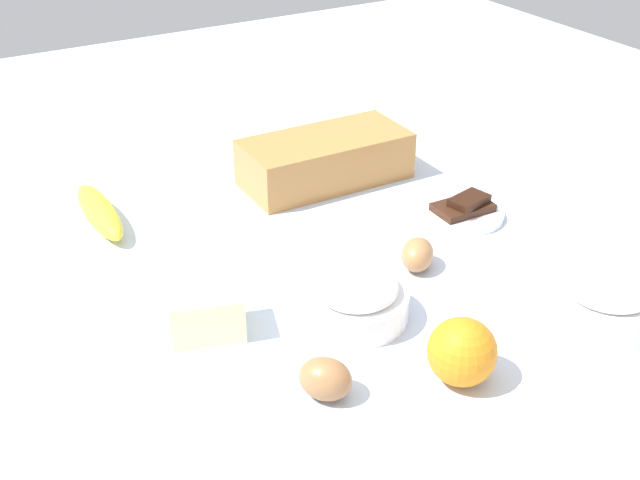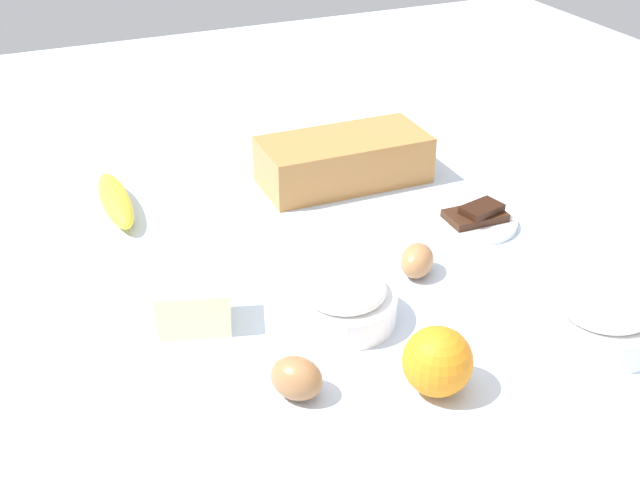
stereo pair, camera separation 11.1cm
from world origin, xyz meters
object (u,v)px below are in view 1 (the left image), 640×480
Objects in this scene: orange_fruit at (462,352)px; butter_block at (206,313)px; egg_near_butter at (325,379)px; egg_beside_bowl at (417,255)px; banana at (99,212)px; sugar_bowl at (356,298)px; flour_bowl at (606,297)px; chocolate_plate at (463,211)px; loaf_pan at (325,158)px.

orange_fruit is 0.31m from butter_block.
egg_beside_bowl is at bearing 33.79° from egg_near_butter.
egg_near_butter is (0.10, -0.52, 0.00)m from banana.
egg_beside_bowl reaches higher than banana.
sugar_bowl reaches higher than egg_near_butter.
orange_fruit reaches higher than egg_beside_bowl.
banana is (-0.48, 0.57, -0.01)m from flour_bowl.
orange_fruit is 1.30× the size of egg_beside_bowl.
flour_bowl is at bearing -26.66° from butter_block.
chocolate_plate is (0.47, 0.08, -0.02)m from butter_block.
flour_bowl is 1.80× the size of orange_fruit.
loaf_pan is at bearing 59.60° from egg_near_butter.
banana is at bearing 101.03° from egg_near_butter.
butter_block is (-0.18, 0.07, -0.00)m from sugar_bowl.
chocolate_plate is (0.15, 0.09, -0.01)m from egg_beside_bowl.
flour_bowl reaches higher than banana.
egg_near_butter is at bearing -135.24° from sugar_bowl.
orange_fruit is (0.25, -0.57, 0.02)m from banana.
egg_near_butter is at bearing 160.21° from orange_fruit.
banana is 3.09× the size of egg_beside_bowl.
banana is 0.57m from chocolate_plate.
chocolate_plate is at bearing 50.52° from orange_fruit.
butter_block is at bearing -170.55° from chocolate_plate.
flour_bowl reaches higher than egg_near_butter.
sugar_bowl is (-0.17, -0.36, -0.01)m from loaf_pan.
loaf_pan is 0.53m from flour_bowl.
chocolate_plate is at bearing 86.68° from flour_bowl.
sugar_bowl is at bearing -153.65° from chocolate_plate.
sugar_bowl is 0.70× the size of banana.
egg_near_butter reaches higher than egg_beside_bowl.
egg_beside_bowl is at bearing 122.06° from flour_bowl.
egg_near_butter is (-0.38, 0.05, -0.01)m from flour_bowl.
flour_bowl reaches higher than chocolate_plate.
chocolate_plate is at bearing 32.24° from egg_near_butter.
butter_block is 1.46× the size of egg_near_butter.
egg_near_butter is at bearing -78.97° from banana.
butter_block is at bearing 159.49° from sugar_bowl.
butter_block is 0.31m from egg_beside_bowl.
chocolate_plate is (0.25, 0.30, -0.03)m from orange_fruit.
egg_beside_bowl is at bearing -94.88° from loaf_pan.
loaf_pan is 0.25m from chocolate_plate.
loaf_pan is 3.52× the size of orange_fruit.
orange_fruit reaches higher than flour_bowl.
orange_fruit is at bearing -76.39° from sugar_bowl.
chocolate_plate is (0.29, 0.14, -0.02)m from sugar_bowl.
loaf_pan is 1.48× the size of banana.
banana is at bearing 117.16° from sugar_bowl.
sugar_bowl is at bearing 149.67° from flour_bowl.
butter_block is 0.69× the size of chocolate_plate.
flour_bowl is at bearing -49.67° from banana.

